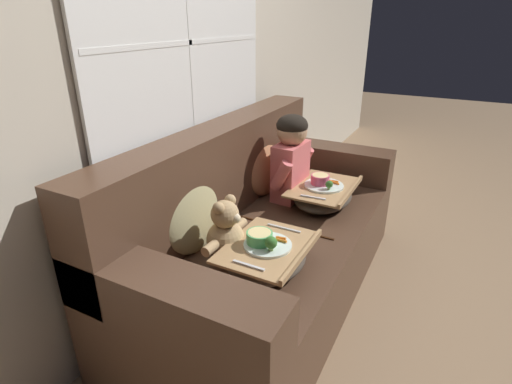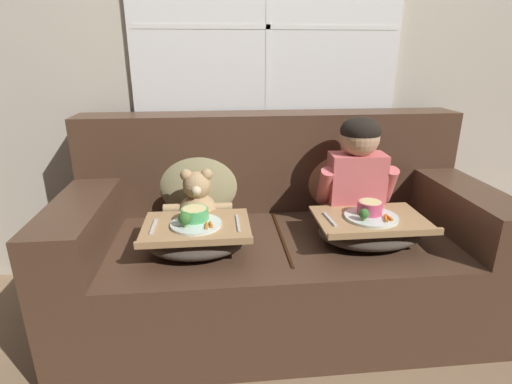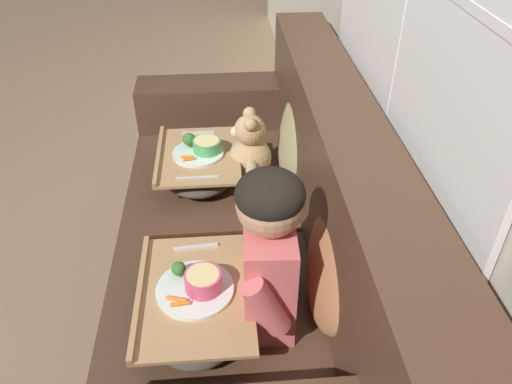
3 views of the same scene
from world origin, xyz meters
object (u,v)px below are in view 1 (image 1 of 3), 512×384
at_px(lap_tray_child, 323,194).
at_px(lap_tray_teddy, 267,256).
at_px(throw_pillow_behind_child, 262,163).
at_px(couch, 262,238).
at_px(child_figure, 291,154).
at_px(throw_pillow_behind_teddy, 190,210).
at_px(teddy_bear, 226,233).

relative_size(lap_tray_child, lap_tray_teddy, 1.06).
xyz_separation_m(throw_pillow_behind_child, lap_tray_child, (-0.00, -0.41, -0.13)).
height_order(lap_tray_child, lap_tray_teddy, lap_tray_teddy).
distance_m(couch, lap_tray_teddy, 0.47).
relative_size(couch, child_figure, 3.72).
bearing_deg(couch, throw_pillow_behind_child, 26.90).
bearing_deg(throw_pillow_behind_teddy, lap_tray_child, -28.59).
bearing_deg(child_figure, throw_pillow_behind_child, 89.99).
xyz_separation_m(couch, teddy_bear, (-0.38, -0.01, 0.23)).
distance_m(teddy_bear, lap_tray_child, 0.79).
height_order(couch, lap_tray_teddy, couch).
distance_m(couch, child_figure, 0.54).
bearing_deg(couch, child_figure, -0.57).
xyz_separation_m(couch, throw_pillow_behind_teddy, (-0.38, 0.19, 0.30)).
bearing_deg(lap_tray_child, throw_pillow_behind_child, 89.96).
distance_m(throw_pillow_behind_child, lap_tray_teddy, 0.87).
xyz_separation_m(throw_pillow_behind_teddy, lap_tray_child, (0.76, -0.41, -0.13)).
bearing_deg(lap_tray_teddy, teddy_bear, 89.87).
bearing_deg(throw_pillow_behind_child, couch, -153.10).
xyz_separation_m(child_figure, lap_tray_child, (-0.00, -0.22, -0.22)).
distance_m(throw_pillow_behind_child, lap_tray_child, 0.43).
distance_m(child_figure, lap_tray_teddy, 0.82).
height_order(teddy_bear, lap_tray_child, teddy_bear).
bearing_deg(child_figure, throw_pillow_behind_teddy, 165.50).
distance_m(throw_pillow_behind_teddy, teddy_bear, 0.21).
bearing_deg(couch, lap_tray_teddy, -149.88).
bearing_deg(lap_tray_child, child_figure, 89.94).
bearing_deg(child_figure, lap_tray_child, -90.06).
relative_size(couch, lap_tray_teddy, 4.35).
height_order(teddy_bear, lap_tray_teddy, teddy_bear).
bearing_deg(child_figure, lap_tray_teddy, -164.07).
relative_size(throw_pillow_behind_teddy, lap_tray_child, 0.91).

